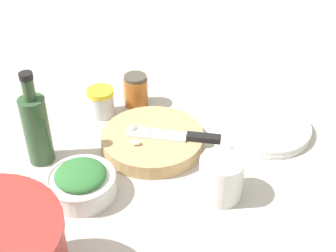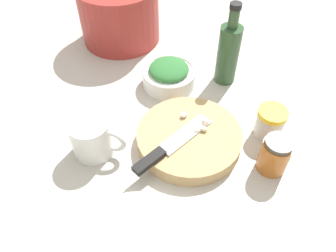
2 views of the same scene
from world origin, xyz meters
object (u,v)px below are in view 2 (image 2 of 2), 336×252
spice_jar (270,122)px  coffee_mug (93,137)px  herb_bowl (169,75)px  stock_pot (119,13)px  plate_stack (134,251)px  cutting_board (189,138)px  oil_bottle (228,52)px  garlic_cloves (198,123)px  chef_knife (169,147)px  honey_jar (275,155)px

spice_jar → coffee_mug: bearing=123.2°
herb_bowl → stock_pot: size_ratio=0.58×
spice_jar → plate_stack: (-0.38, 0.14, -0.03)m
spice_jar → stock_pot: (0.19, 0.51, 0.05)m
cutting_board → spice_jar: (0.11, -0.15, 0.02)m
cutting_board → coffee_mug: (-0.11, 0.18, 0.03)m
oil_bottle → herb_bowl: bearing=123.9°
coffee_mug → plate_stack: (-0.16, -0.19, -0.03)m
garlic_cloves → stock_pot: stock_pot is taller
coffee_mug → oil_bottle: 0.40m
plate_stack → stock_pot: bearing=33.0°
chef_knife → oil_bottle: size_ratio=0.96×
herb_bowl → oil_bottle: 0.16m
plate_stack → oil_bottle: size_ratio=1.04×
garlic_cloves → stock_pot: size_ratio=0.31×
garlic_cloves → plate_stack: bearing=-178.9°
chef_knife → plate_stack: bearing=-60.5°
herb_bowl → plate_stack: (-0.43, -0.14, -0.02)m
spice_jar → coffee_mug: (-0.21, 0.33, 0.01)m
herb_bowl → honey_jar: size_ratio=1.66×
garlic_cloves → herb_bowl: herb_bowl is taller
plate_stack → honey_jar: (0.28, -0.17, 0.03)m
honey_jar → stock_pot: (0.28, 0.54, 0.04)m
garlic_cloves → herb_bowl: bearing=46.0°
herb_bowl → coffee_mug: size_ratio=1.15×
garlic_cloves → chef_knife: bearing=161.1°
garlic_cloves → spice_jar: spice_jar is taller
spice_jar → coffee_mug: 0.39m
herb_bowl → plate_stack: herb_bowl is taller
honey_jar → stock_pot: bearing=62.1°
plate_stack → spice_jar: bearing=-20.1°
cutting_board → plate_stack: cutting_board is taller
coffee_mug → oil_bottle: size_ratio=0.56×
cutting_board → plate_stack: 0.27m
chef_knife → honey_jar: size_ratio=2.47×
garlic_cloves → herb_bowl: size_ratio=0.53×
chef_knife → stock_pot: size_ratio=0.87×
chef_knife → garlic_cloves: garlic_cloves is taller
plate_stack → cutting_board: bearing=2.9°
oil_bottle → plate_stack: bearing=-178.2°
cutting_board → garlic_cloves: (0.03, -0.01, 0.02)m
cutting_board → stock_pot: 0.47m
cutting_board → honey_jar: bearing=-85.4°
garlic_cloves → plate_stack: 0.30m
plate_stack → oil_bottle: 0.52m
cutting_board → honey_jar: 0.18m
cutting_board → oil_bottle: oil_bottle is taller
cutting_board → oil_bottle: 0.26m
garlic_cloves → herb_bowl: (0.13, 0.14, -0.01)m
cutting_board → spice_jar: spice_jar is taller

